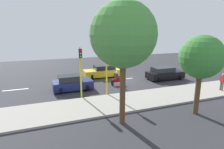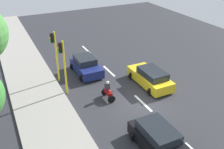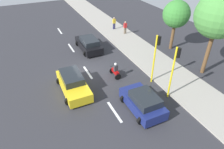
{
  "view_description": "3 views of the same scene",
  "coord_description": "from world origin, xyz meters",
  "px_view_note": "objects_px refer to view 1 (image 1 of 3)",
  "views": [
    {
      "loc": [
        20.21,
        -9.23,
        5.85
      ],
      "look_at": [
        2.31,
        -2.44,
        1.3
      ],
      "focal_mm": 29.83,
      "sensor_mm": 36.0,
      "label": 1
    },
    {
      "loc": [
        9.3,
        13.54,
        11.03
      ],
      "look_at": [
        1.37,
        -2.57,
        1.57
      ],
      "focal_mm": 41.21,
      "sensor_mm": 36.0,
      "label": 2
    },
    {
      "loc": [
        -4.86,
        -15.89,
        10.72
      ],
      "look_at": [
        1.47,
        -2.42,
        0.81
      ],
      "focal_mm": 32.24,
      "sensor_mm": 36.0,
      "label": 3
    }
  ],
  "objects_px": {
    "car_yellow_cab": "(102,71)",
    "car_black": "(164,74)",
    "pedestrian_by_tree": "(222,81)",
    "traffic_light_corner": "(107,64)",
    "motorcycle": "(117,79)",
    "street_tree_center": "(123,35)",
    "street_tree_north": "(201,57)",
    "traffic_light_midblock": "(81,66)",
    "car_dark_blue": "(72,83)"
  },
  "relations": [
    {
      "from": "motorcycle",
      "to": "traffic_light_corner",
      "type": "distance_m",
      "value": 4.15
    },
    {
      "from": "street_tree_north",
      "to": "pedestrian_by_tree",
      "type": "bearing_deg",
      "value": 115.57
    },
    {
      "from": "motorcycle",
      "to": "street_tree_center",
      "type": "relative_size",
      "value": 0.2
    },
    {
      "from": "car_yellow_cab",
      "to": "traffic_light_corner",
      "type": "height_order",
      "value": "traffic_light_corner"
    },
    {
      "from": "pedestrian_by_tree",
      "to": "car_yellow_cab",
      "type": "bearing_deg",
      "value": -137.46
    },
    {
      "from": "car_yellow_cab",
      "to": "street_tree_north",
      "type": "xyz_separation_m",
      "value": [
        12.74,
        2.96,
        3.36
      ]
    },
    {
      "from": "street_tree_center",
      "to": "car_dark_blue",
      "type": "bearing_deg",
      "value": -166.64
    },
    {
      "from": "motorcycle",
      "to": "car_black",
      "type": "bearing_deg",
      "value": 92.8
    },
    {
      "from": "street_tree_north",
      "to": "car_dark_blue",
      "type": "bearing_deg",
      "value": -139.34
    },
    {
      "from": "car_yellow_cab",
      "to": "traffic_light_midblock",
      "type": "bearing_deg",
      "value": -30.83
    },
    {
      "from": "pedestrian_by_tree",
      "to": "traffic_light_midblock",
      "type": "relative_size",
      "value": 0.38
    },
    {
      "from": "car_dark_blue",
      "to": "motorcycle",
      "type": "bearing_deg",
      "value": 89.1
    },
    {
      "from": "traffic_light_midblock",
      "to": "street_tree_center",
      "type": "distance_m",
      "value": 6.12
    },
    {
      "from": "pedestrian_by_tree",
      "to": "traffic_light_corner",
      "type": "xyz_separation_m",
      "value": [
        -2.96,
        -10.78,
        1.87
      ]
    },
    {
      "from": "car_black",
      "to": "traffic_light_midblock",
      "type": "bearing_deg",
      "value": -74.35
    },
    {
      "from": "street_tree_north",
      "to": "car_black",
      "type": "bearing_deg",
      "value": 156.86
    },
    {
      "from": "traffic_light_corner",
      "to": "pedestrian_by_tree",
      "type": "bearing_deg",
      "value": 74.62
    },
    {
      "from": "motorcycle",
      "to": "street_tree_north",
      "type": "bearing_deg",
      "value": 16.69
    },
    {
      "from": "car_yellow_cab",
      "to": "car_black",
      "type": "relative_size",
      "value": 1.01
    },
    {
      "from": "car_black",
      "to": "motorcycle",
      "type": "xyz_separation_m",
      "value": [
        0.31,
        -6.38,
        -0.07
      ]
    },
    {
      "from": "traffic_light_midblock",
      "to": "street_tree_north",
      "type": "height_order",
      "value": "street_tree_north"
    },
    {
      "from": "car_dark_blue",
      "to": "pedestrian_by_tree",
      "type": "distance_m",
      "value": 14.7
    },
    {
      "from": "car_dark_blue",
      "to": "motorcycle",
      "type": "xyz_separation_m",
      "value": [
        0.08,
        4.87,
        -0.07
      ]
    },
    {
      "from": "car_dark_blue",
      "to": "traffic_light_corner",
      "type": "relative_size",
      "value": 0.86
    },
    {
      "from": "traffic_light_corner",
      "to": "street_tree_center",
      "type": "relative_size",
      "value": 0.59
    },
    {
      "from": "traffic_light_midblock",
      "to": "street_tree_north",
      "type": "bearing_deg",
      "value": 50.26
    },
    {
      "from": "street_tree_north",
      "to": "motorcycle",
      "type": "bearing_deg",
      "value": -163.31
    },
    {
      "from": "traffic_light_corner",
      "to": "street_tree_north",
      "type": "height_order",
      "value": "street_tree_north"
    },
    {
      "from": "traffic_light_midblock",
      "to": "traffic_light_corner",
      "type": "bearing_deg",
      "value": 90.0
    },
    {
      "from": "car_yellow_cab",
      "to": "car_black",
      "type": "bearing_deg",
      "value": 60.5
    },
    {
      "from": "car_yellow_cab",
      "to": "pedestrian_by_tree",
      "type": "height_order",
      "value": "pedestrian_by_tree"
    },
    {
      "from": "car_black",
      "to": "motorcycle",
      "type": "height_order",
      "value": "motorcycle"
    },
    {
      "from": "car_black",
      "to": "traffic_light_midblock",
      "type": "relative_size",
      "value": 1.0
    },
    {
      "from": "car_yellow_cab",
      "to": "street_tree_center",
      "type": "height_order",
      "value": "street_tree_center"
    },
    {
      "from": "car_yellow_cab",
      "to": "street_tree_north",
      "type": "height_order",
      "value": "street_tree_north"
    },
    {
      "from": "pedestrian_by_tree",
      "to": "street_tree_center",
      "type": "relative_size",
      "value": 0.22
    },
    {
      "from": "car_black",
      "to": "motorcycle",
      "type": "distance_m",
      "value": 6.39
    },
    {
      "from": "car_yellow_cab",
      "to": "traffic_light_midblock",
      "type": "height_order",
      "value": "traffic_light_midblock"
    },
    {
      "from": "car_yellow_cab",
      "to": "traffic_light_midblock",
      "type": "xyz_separation_m",
      "value": [
        6.87,
        -4.1,
        2.22
      ]
    },
    {
      "from": "pedestrian_by_tree",
      "to": "street_tree_center",
      "type": "xyz_separation_m",
      "value": [
        2.33,
        -11.59,
        4.53
      ]
    },
    {
      "from": "car_dark_blue",
      "to": "traffic_light_corner",
      "type": "xyz_separation_m",
      "value": [
        2.81,
        2.74,
        2.22
      ]
    },
    {
      "from": "car_black",
      "to": "motorcycle",
      "type": "bearing_deg",
      "value": -87.2
    },
    {
      "from": "car_yellow_cab",
      "to": "car_dark_blue",
      "type": "height_order",
      "value": "same"
    },
    {
      "from": "pedestrian_by_tree",
      "to": "traffic_light_corner",
      "type": "bearing_deg",
      "value": -105.38
    },
    {
      "from": "car_dark_blue",
      "to": "car_yellow_cab",
      "type": "bearing_deg",
      "value": 132.12
    },
    {
      "from": "car_black",
      "to": "car_dark_blue",
      "type": "distance_m",
      "value": 11.26
    },
    {
      "from": "traffic_light_corner",
      "to": "traffic_light_midblock",
      "type": "relative_size",
      "value": 1.0
    },
    {
      "from": "car_black",
      "to": "pedestrian_by_tree",
      "type": "distance_m",
      "value": 6.43
    },
    {
      "from": "car_black",
      "to": "car_dark_blue",
      "type": "bearing_deg",
      "value": -88.8
    },
    {
      "from": "pedestrian_by_tree",
      "to": "street_tree_north",
      "type": "relative_size",
      "value": 0.3
    }
  ]
}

